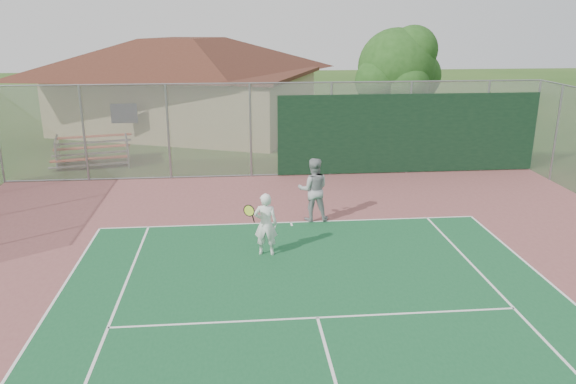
# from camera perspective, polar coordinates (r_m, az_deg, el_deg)

# --- Properties ---
(back_fence) EXTENTS (20.08, 0.11, 3.53)m
(back_fence) POSITION_cam_1_polar(r_m,az_deg,el_deg) (21.19, 4.66, 6.12)
(back_fence) COLOR gray
(back_fence) RESTS_ON ground
(clubhouse) EXTENTS (15.35, 12.92, 5.64)m
(clubhouse) POSITION_cam_1_polar(r_m,az_deg,el_deg) (30.21, -10.44, 11.57)
(clubhouse) COLOR tan
(clubhouse) RESTS_ON ground
(bleachers) EXTENTS (3.24, 2.26, 1.10)m
(bleachers) POSITION_cam_1_polar(r_m,az_deg,el_deg) (24.25, -19.28, 4.01)
(bleachers) COLOR #AB4727
(bleachers) RESTS_ON ground
(tree) EXTENTS (3.92, 3.72, 5.47)m
(tree) POSITION_cam_1_polar(r_m,az_deg,el_deg) (25.06, 11.17, 12.06)
(tree) COLOR #311D12
(tree) RESTS_ON ground
(player_white_front) EXTENTS (0.89, 0.63, 1.63)m
(player_white_front) POSITION_cam_1_polar(r_m,az_deg,el_deg) (14.07, -2.31, -3.33)
(player_white_front) COLOR white
(player_white_front) RESTS_ON ground
(player_grey_back) EXTENTS (0.95, 0.76, 1.88)m
(player_grey_back) POSITION_cam_1_polar(r_m,az_deg,el_deg) (16.43, 2.59, 0.19)
(player_grey_back) COLOR #9DA0A2
(player_grey_back) RESTS_ON ground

